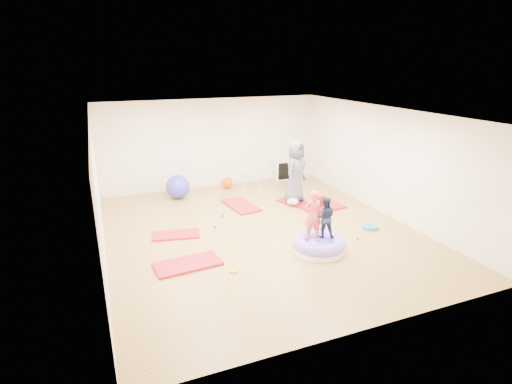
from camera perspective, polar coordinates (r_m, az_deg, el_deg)
name	(u,v)px	position (r m, az deg, el deg)	size (l,w,h in m)	color
room	(261,175)	(9.13, 0.70, 2.44)	(7.01, 8.01, 2.81)	tan
gym_mat_front_left	(188,264)	(8.19, -9.71, -10.11)	(1.30, 0.65, 0.05)	#AE0F1B
gym_mat_mid_left	(176,235)	(9.55, -11.36, -5.99)	(1.08, 0.54, 0.05)	#AE0F1B
gym_mat_center_back	(241,205)	(11.20, -2.15, -1.93)	(1.31, 0.65, 0.05)	#AE0F1B
gym_mat_right	(324,207)	(11.21, 9.65, -2.19)	(1.17, 0.59, 0.05)	#AE0F1B
gym_mat_rear_right	(296,203)	(11.49, 5.68, -1.52)	(1.06, 0.53, 0.04)	#AE0F1B
inflatable_cushion	(319,245)	(8.71, 8.97, -7.47)	(1.14, 1.14, 0.36)	white
child_pink	(313,213)	(8.40, 8.13, -2.97)	(0.39, 0.26, 1.08)	#F8494F
child_navy	(325,215)	(8.57, 9.84, -3.28)	(0.44, 0.34, 0.91)	#1C2642
adult_caregiver	(295,172)	(11.27, 5.63, 2.91)	(0.86, 0.56, 1.76)	#525261
infant	(293,202)	(11.20, 5.32, -1.37)	(0.33, 0.34, 0.20)	#ACD4F2
ball_pit_balls	(219,227)	(9.80, -5.26, -5.00)	(4.11, 2.65, 0.06)	#3332C8
exercise_ball_blue	(178,187)	(11.99, -11.11, 0.72)	(0.70, 0.70, 0.70)	#3332C8
exercise_ball_orange	(227,183)	(12.80, -4.13, 1.34)	(0.36, 0.36, 0.36)	#FF4F00
infant_play_gym	(249,179)	(12.76, -0.98, 1.92)	(0.60, 0.57, 0.46)	silver
cube_shelf	(284,170)	(13.72, 4.04, 3.16)	(0.67, 0.33, 0.67)	silver
balance_disc	(370,227)	(10.13, 16.02, -4.79)	(0.39, 0.39, 0.09)	teal
backpack	(321,202)	(11.29, 9.30, -1.38)	(0.25, 0.15, 0.29)	#973623
yellow_toy	(234,270)	(7.90, -3.18, -11.11)	(0.20, 0.20, 0.03)	#EFA516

